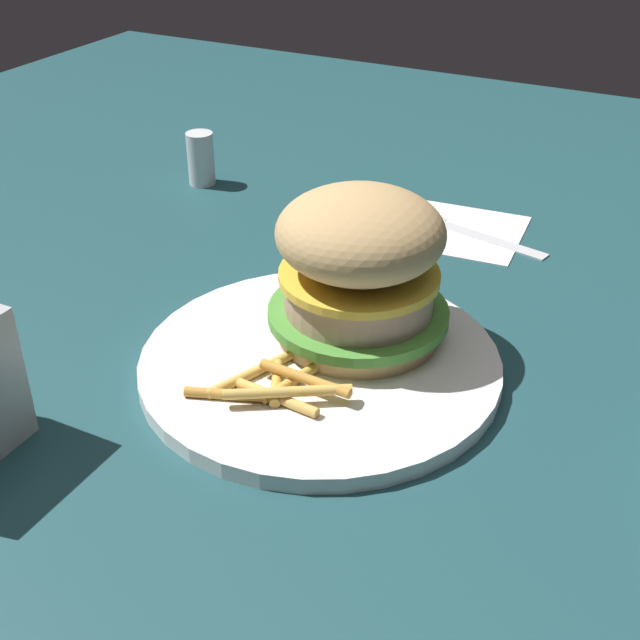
{
  "coord_description": "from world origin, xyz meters",
  "views": [
    {
      "loc": [
        -0.2,
        0.41,
        0.34
      ],
      "look_at": [
        0.02,
        -0.03,
        0.04
      ],
      "focal_mm": 47.5,
      "sensor_mm": 36.0,
      "label": 1
    }
  ],
  "objects_px": {
    "fries_pile": "(276,385)",
    "fork": "(461,227)",
    "sandwich": "(360,266)",
    "napkin": "(462,230)",
    "salt_shaker": "(201,159)",
    "plate": "(320,363)"
  },
  "relations": [
    {
      "from": "fries_pile",
      "to": "fork",
      "type": "distance_m",
      "value": 0.32
    },
    {
      "from": "salt_shaker",
      "to": "fries_pile",
      "type": "bearing_deg",
      "value": 131.18
    },
    {
      "from": "sandwich",
      "to": "salt_shaker",
      "type": "height_order",
      "value": "sandwich"
    },
    {
      "from": "sandwich",
      "to": "fork",
      "type": "height_order",
      "value": "sandwich"
    },
    {
      "from": "sandwich",
      "to": "plate",
      "type": "bearing_deg",
      "value": 74.59
    },
    {
      "from": "napkin",
      "to": "salt_shaker",
      "type": "xyz_separation_m",
      "value": [
        0.28,
        0.01,
        0.03
      ]
    },
    {
      "from": "fries_pile",
      "to": "fork",
      "type": "relative_size",
      "value": 0.6
    },
    {
      "from": "fork",
      "to": "salt_shaker",
      "type": "bearing_deg",
      "value": 2.98
    },
    {
      "from": "plate",
      "to": "napkin",
      "type": "xyz_separation_m",
      "value": [
        -0.01,
        -0.26,
        -0.01
      ]
    },
    {
      "from": "fries_pile",
      "to": "salt_shaker",
      "type": "height_order",
      "value": "salt_shaker"
    },
    {
      "from": "sandwich",
      "to": "salt_shaker",
      "type": "xyz_separation_m",
      "value": [
        0.28,
        -0.21,
        -0.04
      ]
    },
    {
      "from": "plate",
      "to": "salt_shaker",
      "type": "height_order",
      "value": "salt_shaker"
    },
    {
      "from": "plate",
      "to": "fork",
      "type": "bearing_deg",
      "value": -92.65
    },
    {
      "from": "fries_pile",
      "to": "napkin",
      "type": "relative_size",
      "value": 0.94
    },
    {
      "from": "fries_pile",
      "to": "fork",
      "type": "bearing_deg",
      "value": -93.48
    },
    {
      "from": "fork",
      "to": "salt_shaker",
      "type": "relative_size",
      "value": 3.14
    },
    {
      "from": "fries_pile",
      "to": "salt_shaker",
      "type": "relative_size",
      "value": 1.87
    },
    {
      "from": "fries_pile",
      "to": "napkin",
      "type": "bearing_deg",
      "value": -93.76
    },
    {
      "from": "fries_pile",
      "to": "salt_shaker",
      "type": "bearing_deg",
      "value": -48.82
    },
    {
      "from": "plate",
      "to": "fork",
      "type": "xyz_separation_m",
      "value": [
        -0.01,
        -0.26,
        -0.0
      ]
    },
    {
      "from": "napkin",
      "to": "salt_shaker",
      "type": "relative_size",
      "value": 2.0
    },
    {
      "from": "napkin",
      "to": "fork",
      "type": "bearing_deg",
      "value": -12.58
    }
  ]
}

